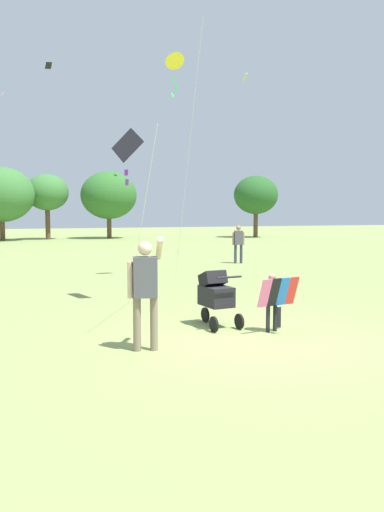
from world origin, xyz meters
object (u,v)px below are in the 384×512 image
kite_adult_black (128,150)px  person_sitting_far (238,241)px  child_with_butterfly_kite (273,297)px  person_adult_flyer (145,285)px  kite_orange_delta (175,64)px  stroller (216,293)px

kite_adult_black → person_sitting_far: size_ratio=2.84×
person_sitting_far → child_with_butterfly_kite: bearing=-112.5°
person_adult_flyer → kite_adult_black: size_ratio=0.39×
person_adult_flyer → kite_orange_delta: 9.64m
child_with_butterfly_kite → kite_orange_delta: size_ratio=0.15×
child_with_butterfly_kite → kite_adult_black: (-1.70, 3.63, 2.85)m
person_adult_flyer → stroller: bearing=35.2°
child_with_butterfly_kite → kite_adult_black: kite_adult_black is taller
kite_orange_delta → person_sitting_far: 7.97m
child_with_butterfly_kite → person_adult_flyer: 2.45m
kite_adult_black → stroller: bearing=-71.8°
person_adult_flyer → stroller: size_ratio=1.56×
stroller → kite_adult_black: (-0.94, 2.86, 2.87)m
child_with_butterfly_kite → stroller: (-0.76, 0.77, -0.02)m
person_adult_flyer → kite_orange_delta: (2.93, 7.39, 5.44)m
kite_orange_delta → person_sitting_far: (4.05, 4.07, -5.53)m
child_with_butterfly_kite → stroller: bearing=134.6°
child_with_butterfly_kite → kite_orange_delta: (0.54, 7.02, 5.82)m
child_with_butterfly_kite → kite_adult_black: bearing=115.1°
kite_adult_black → child_with_butterfly_kite: bearing=-64.9°
person_adult_flyer → person_sitting_far: 13.42m
person_adult_flyer → kite_adult_black: kite_adult_black is taller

